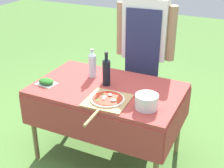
{
  "coord_description": "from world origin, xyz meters",
  "views": [
    {
      "loc": [
        1.09,
        -2.18,
        1.95
      ],
      "look_at": [
        0.04,
        0.0,
        0.78
      ],
      "focal_mm": 50.0,
      "sensor_mm": 36.0,
      "label": 1
    }
  ],
  "objects": [
    {
      "name": "person_cook",
      "position": [
        0.09,
        0.67,
        0.95
      ],
      "size": [
        0.6,
        0.23,
        1.61
      ],
      "rotation": [
        0.0,
        0.0,
        3.22
      ],
      "color": "#4C4C51",
      "rests_on": "ground"
    },
    {
      "name": "water_bottle",
      "position": [
        -0.22,
        0.14,
        0.86
      ],
      "size": [
        0.07,
        0.07,
        0.27
      ],
      "color": "silver",
      "rests_on": "prep_table"
    },
    {
      "name": "oil_bottle",
      "position": [
        -0.03,
        0.04,
        0.86
      ],
      "size": [
        0.07,
        0.07,
        0.31
      ],
      "color": "black",
      "rests_on": "prep_table"
    },
    {
      "name": "herb_container",
      "position": [
        -0.52,
        -0.18,
        0.76
      ],
      "size": [
        0.18,
        0.15,
        0.05
      ],
      "rotation": [
        0.0,
        0.0,
        -0.1
      ],
      "color": "silver",
      "rests_on": "prep_table"
    },
    {
      "name": "ground_plane",
      "position": [
        0.0,
        0.0,
        0.0
      ],
      "size": [
        12.0,
        12.0,
        0.0
      ],
      "primitive_type": "plane",
      "color": "#517F38"
    },
    {
      "name": "mixing_tub",
      "position": [
        0.43,
        -0.19,
        0.79
      ],
      "size": [
        0.18,
        0.18,
        0.11
      ],
      "primitive_type": "cylinder",
      "color": "silver",
      "rests_on": "prep_table"
    },
    {
      "name": "pizza_on_peel",
      "position": [
        0.11,
        -0.24,
        0.75
      ],
      "size": [
        0.35,
        0.58,
        0.05
      ],
      "rotation": [
        0.0,
        0.0,
        0.05
      ],
      "color": "tan",
      "rests_on": "prep_table"
    },
    {
      "name": "prep_table",
      "position": [
        0.0,
        0.0,
        0.65
      ],
      "size": [
        1.3,
        0.81,
        0.74
      ],
      "color": "#A83D38",
      "rests_on": "ground"
    }
  ]
}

